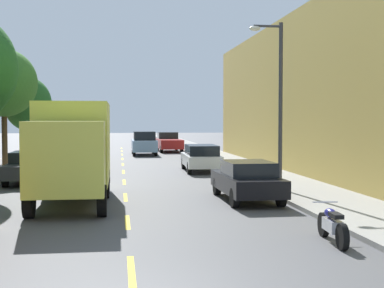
{
  "coord_description": "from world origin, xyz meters",
  "views": [
    {
      "loc": [
        -0.22,
        -8.48,
        2.91
      ],
      "look_at": [
        4.9,
        29.9,
        1.17
      ],
      "focal_mm": 51.18,
      "sensor_mm": 36.0,
      "label": 1
    }
  ],
  "objects_px": {
    "street_tree_third": "(4,83)",
    "parked_pickup_red": "(169,142)",
    "street_tree_farthest": "(28,104)",
    "parked_wagon_white": "(201,157)",
    "parked_wagon_forest": "(78,141)",
    "street_lamp": "(277,93)",
    "parked_sedan_teal": "(82,139)",
    "parked_motorcycle": "(332,226)",
    "parked_sedan_charcoal": "(30,167)",
    "moving_sky_sedan": "(144,143)",
    "parked_sedan_black": "(247,180)",
    "parked_sedan_burgundy": "(53,155)",
    "delivery_box_truck": "(73,147)"
  },
  "relations": [
    {
      "from": "street_tree_third",
      "to": "parked_pickup_red",
      "type": "xyz_separation_m",
      "value": [
        10.65,
        18.56,
        -4.05
      ]
    },
    {
      "from": "street_tree_farthest",
      "to": "parked_wagon_white",
      "type": "xyz_separation_m",
      "value": [
        10.7,
        -8.55,
        -3.15
      ]
    },
    {
      "from": "parked_wagon_white",
      "to": "parked_wagon_forest",
      "type": "distance_m",
      "value": 26.58
    },
    {
      "from": "street_lamp",
      "to": "parked_wagon_forest",
      "type": "relative_size",
      "value": 1.39
    },
    {
      "from": "street_lamp",
      "to": "street_tree_farthest",
      "type": "bearing_deg",
      "value": 124.92
    },
    {
      "from": "parked_sedan_teal",
      "to": "parked_motorcycle",
      "type": "xyz_separation_m",
      "value": [
        9.15,
        -50.48,
        -0.34
      ]
    },
    {
      "from": "street_tree_third",
      "to": "street_tree_farthest",
      "type": "distance_m",
      "value": 7.9
    },
    {
      "from": "parked_sedan_charcoal",
      "to": "parked_motorcycle",
      "type": "relative_size",
      "value": 2.2
    },
    {
      "from": "street_tree_farthest",
      "to": "moving_sky_sedan",
      "type": "xyz_separation_m",
      "value": [
        8.2,
        6.25,
        -2.97
      ]
    },
    {
      "from": "parked_sedan_black",
      "to": "parked_sedan_teal",
      "type": "height_order",
      "value": "same"
    },
    {
      "from": "parked_sedan_teal",
      "to": "parked_wagon_white",
      "type": "bearing_deg",
      "value": -75.08
    },
    {
      "from": "street_tree_farthest",
      "to": "parked_sedan_burgundy",
      "type": "height_order",
      "value": "street_tree_farthest"
    },
    {
      "from": "parked_pickup_red",
      "to": "parked_sedan_burgundy",
      "type": "height_order",
      "value": "parked_pickup_red"
    },
    {
      "from": "parked_pickup_red",
      "to": "moving_sky_sedan",
      "type": "bearing_deg",
      "value": -118.74
    },
    {
      "from": "delivery_box_truck",
      "to": "parked_sedan_burgundy",
      "type": "distance_m",
      "value": 15.16
    },
    {
      "from": "parked_pickup_red",
      "to": "parked_motorcycle",
      "type": "height_order",
      "value": "parked_pickup_red"
    },
    {
      "from": "parked_wagon_white",
      "to": "street_tree_third",
      "type": "bearing_deg",
      "value": 176.2
    },
    {
      "from": "street_tree_farthest",
      "to": "parked_sedan_black",
      "type": "bearing_deg",
      "value": -61.36
    },
    {
      "from": "parked_sedan_teal",
      "to": "parked_sedan_burgundy",
      "type": "bearing_deg",
      "value": -89.71
    },
    {
      "from": "street_tree_third",
      "to": "street_lamp",
      "type": "xyz_separation_m",
      "value": [
        12.34,
        -9.84,
        -0.92
      ]
    },
    {
      "from": "parked_sedan_teal",
      "to": "moving_sky_sedan",
      "type": "height_order",
      "value": "moving_sky_sedan"
    },
    {
      "from": "street_lamp",
      "to": "parked_sedan_black",
      "type": "xyz_separation_m",
      "value": [
        -1.64,
        -1.93,
        -3.21
      ]
    },
    {
      "from": "delivery_box_truck",
      "to": "parked_wagon_forest",
      "type": "xyz_separation_m",
      "value": [
        -2.46,
        35.86,
        -1.15
      ]
    },
    {
      "from": "street_lamp",
      "to": "delivery_box_truck",
      "type": "xyz_separation_m",
      "value": [
        -7.74,
        -1.58,
        -2.0
      ]
    },
    {
      "from": "delivery_box_truck",
      "to": "parked_wagon_white",
      "type": "bearing_deg",
      "value": 60.33
    },
    {
      "from": "street_tree_third",
      "to": "parked_sedan_burgundy",
      "type": "distance_m",
      "value": 5.82
    },
    {
      "from": "parked_sedan_black",
      "to": "parked_pickup_red",
      "type": "bearing_deg",
      "value": 90.11
    },
    {
      "from": "street_lamp",
      "to": "parked_wagon_white",
      "type": "xyz_separation_m",
      "value": [
        -1.65,
        9.13,
        -3.15
      ]
    },
    {
      "from": "parked_pickup_red",
      "to": "moving_sky_sedan",
      "type": "xyz_separation_m",
      "value": [
        -2.45,
        -4.46,
        0.16
      ]
    },
    {
      "from": "street_tree_third",
      "to": "parked_sedan_teal",
      "type": "xyz_separation_m",
      "value": [
        2.0,
        31.92,
        -4.13
      ]
    },
    {
      "from": "parked_sedan_charcoal",
      "to": "parked_motorcycle",
      "type": "height_order",
      "value": "parked_sedan_charcoal"
    },
    {
      "from": "parked_wagon_white",
      "to": "street_tree_farthest",
      "type": "bearing_deg",
      "value": 141.36
    },
    {
      "from": "street_tree_farthest",
      "to": "parked_pickup_red",
      "type": "height_order",
      "value": "street_tree_farthest"
    },
    {
      "from": "street_lamp",
      "to": "parked_motorcycle",
      "type": "distance_m",
      "value": 9.49
    },
    {
      "from": "street_tree_third",
      "to": "moving_sky_sedan",
      "type": "relative_size",
      "value": 1.37
    },
    {
      "from": "parked_sedan_black",
      "to": "parked_wagon_forest",
      "type": "height_order",
      "value": "parked_wagon_forest"
    },
    {
      "from": "parked_sedan_black",
      "to": "parked_wagon_forest",
      "type": "distance_m",
      "value": 37.21
    },
    {
      "from": "delivery_box_truck",
      "to": "moving_sky_sedan",
      "type": "bearing_deg",
      "value": 81.97
    },
    {
      "from": "street_tree_third",
      "to": "parked_wagon_forest",
      "type": "bearing_deg",
      "value": 84.99
    },
    {
      "from": "parked_pickup_red",
      "to": "parked_wagon_forest",
      "type": "relative_size",
      "value": 1.14
    },
    {
      "from": "delivery_box_truck",
      "to": "parked_sedan_teal",
      "type": "bearing_deg",
      "value": 93.43
    },
    {
      "from": "parked_sedan_burgundy",
      "to": "parked_sedan_teal",
      "type": "bearing_deg",
      "value": 90.29
    },
    {
      "from": "parked_sedan_black",
      "to": "parked_sedan_burgundy",
      "type": "distance_m",
      "value": 17.5
    },
    {
      "from": "parked_sedan_black",
      "to": "moving_sky_sedan",
      "type": "distance_m",
      "value": 25.98
    },
    {
      "from": "delivery_box_truck",
      "to": "parked_motorcycle",
      "type": "distance_m",
      "value": 9.82
    },
    {
      "from": "street_tree_third",
      "to": "parked_motorcycle",
      "type": "height_order",
      "value": "street_tree_third"
    },
    {
      "from": "street_tree_third",
      "to": "parked_sedan_charcoal",
      "type": "height_order",
      "value": "street_tree_third"
    },
    {
      "from": "street_tree_farthest",
      "to": "parked_pickup_red",
      "type": "xyz_separation_m",
      "value": [
        10.65,
        10.71,
        -3.13
      ]
    },
    {
      "from": "parked_sedan_black",
      "to": "parked_motorcycle",
      "type": "bearing_deg",
      "value": -86.26
    },
    {
      "from": "moving_sky_sedan",
      "to": "parked_sedan_charcoal",
      "type": "bearing_deg",
      "value": -107.72
    }
  ]
}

